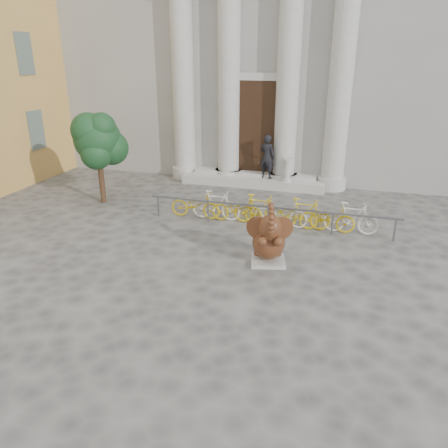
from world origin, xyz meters
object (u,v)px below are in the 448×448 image
(bike_rack, at_px, (269,210))
(tree, at_px, (98,141))
(elephant_statue, at_px, (269,241))
(pedestrian, at_px, (267,157))

(bike_rack, bearing_deg, tree, 175.03)
(elephant_statue, xyz_separation_m, pedestrian, (-1.46, 7.06, 0.61))
(bike_rack, distance_m, tree, 6.64)
(elephant_statue, bearing_deg, tree, 140.91)
(elephant_statue, relative_size, tree, 0.54)
(elephant_statue, xyz_separation_m, tree, (-6.88, 3.30, 1.66))
(elephant_statue, bearing_deg, bike_rack, 87.15)
(tree, xyz_separation_m, pedestrian, (5.42, 3.76, -1.05))
(bike_rack, xyz_separation_m, tree, (-6.36, 0.55, 1.81))
(tree, bearing_deg, elephant_statue, -25.62)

